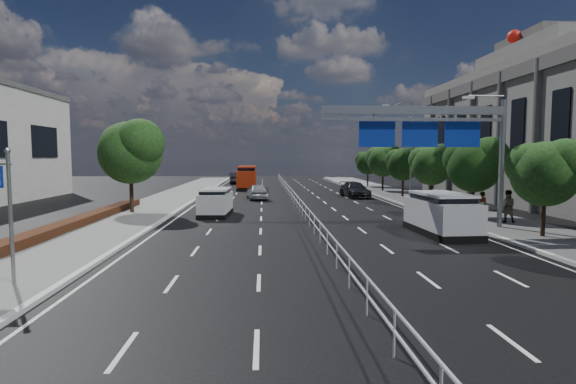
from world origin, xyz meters
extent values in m
plane|color=black|center=(0.00, 0.00, 0.00)|extent=(160.00, 160.00, 0.00)
cube|color=silver|center=(-9.00, 0.00, 0.07)|extent=(0.25, 140.00, 0.15)
cube|color=silver|center=(0.00, 22.50, 1.00)|extent=(0.05, 85.00, 0.05)
cube|color=silver|center=(0.00, 22.50, 0.55)|extent=(0.05, 85.00, 0.05)
cube|color=black|center=(-13.30, 5.00, 0.36)|extent=(1.00, 36.00, 0.44)
cylinder|color=gray|center=(-10.50, 0.00, 2.10)|extent=(0.12, 0.12, 4.20)
sphere|color=gray|center=(-10.50, 0.00, 4.25)|extent=(0.18, 0.18, 0.18)
cylinder|color=gray|center=(10.60, 10.00, 3.60)|extent=(0.28, 0.28, 7.20)
cube|color=gray|center=(5.60, 10.00, 6.60)|extent=(10.20, 0.25, 0.45)
cube|color=gray|center=(5.60, 10.00, 6.10)|extent=(10.20, 0.18, 0.18)
cylinder|color=gray|center=(9.60, 10.00, 7.40)|extent=(2.00, 0.10, 0.10)
cube|color=silver|center=(8.60, 10.00, 7.30)|extent=(0.60, 0.25, 0.15)
cube|color=navy|center=(8.40, 10.18, 5.30)|extent=(2.00, 0.08, 1.40)
cube|color=white|center=(8.40, 10.23, 5.30)|extent=(1.80, 0.02, 1.20)
cube|color=navy|center=(6.00, 10.18, 5.30)|extent=(2.00, 0.08, 1.40)
cube|color=white|center=(6.00, 10.23, 5.30)|extent=(1.80, 0.02, 1.20)
cube|color=navy|center=(3.60, 10.18, 5.30)|extent=(2.00, 0.08, 1.40)
cube|color=white|center=(3.60, 10.23, 5.30)|extent=(1.80, 0.02, 1.20)
cylinder|color=gray|center=(10.80, 26.00, 4.50)|extent=(0.16, 0.16, 9.00)
cylinder|color=gray|center=(9.60, 26.00, 8.80)|extent=(0.10, 2.40, 0.10)
cube|color=silver|center=(8.40, 26.00, 8.65)|extent=(0.60, 0.25, 0.15)
cube|color=#4C4947|center=(16.90, 22.00, 10.60)|extent=(0.40, 36.00, 1.00)
sphere|color=#B2140C|center=(17.80, 22.00, 13.80)|extent=(1.10, 1.10, 1.10)
cylinder|color=black|center=(-12.00, 18.00, 1.75)|extent=(0.28, 0.28, 3.50)
sphere|color=black|center=(-12.00, 18.00, 4.34)|extent=(4.40, 4.40, 4.40)
sphere|color=black|center=(-11.12, 17.34, 5.04)|extent=(3.30, 3.30, 3.30)
sphere|color=black|center=(-12.77, 18.66, 4.90)|extent=(3.08, 3.08, 3.08)
cylinder|color=black|center=(11.20, 7.00, 1.30)|extent=(0.21, 0.21, 2.60)
sphere|color=black|center=(11.20, 7.00, 3.22)|extent=(3.20, 3.20, 3.20)
sphere|color=black|center=(11.84, 6.52, 3.74)|extent=(2.40, 2.40, 2.40)
sphere|color=black|center=(10.64, 7.48, 3.64)|extent=(2.24, 2.24, 2.24)
cylinder|color=black|center=(11.20, 14.50, 1.40)|extent=(0.22, 0.22, 2.80)
sphere|color=black|center=(11.20, 14.50, 3.47)|extent=(3.50, 3.50, 3.50)
sphere|color=black|center=(11.90, 13.97, 4.03)|extent=(2.62, 2.62, 2.62)
sphere|color=black|center=(10.59, 15.03, 3.92)|extent=(2.45, 2.45, 2.45)
cylinder|color=black|center=(11.20, 22.00, 1.35)|extent=(0.22, 0.22, 2.70)
sphere|color=black|center=(11.20, 22.00, 3.35)|extent=(3.30, 3.30, 3.30)
sphere|color=black|center=(11.86, 21.50, 3.89)|extent=(2.48, 2.48, 2.47)
sphere|color=black|center=(10.62, 22.50, 3.78)|extent=(2.31, 2.31, 2.31)
cylinder|color=black|center=(11.20, 29.50, 1.32)|extent=(0.21, 0.21, 2.65)
sphere|color=black|center=(11.20, 29.50, 3.29)|extent=(3.20, 3.20, 3.20)
sphere|color=black|center=(11.84, 29.02, 3.82)|extent=(2.40, 2.40, 2.40)
sphere|color=black|center=(10.64, 29.98, 3.71)|extent=(2.24, 2.24, 2.24)
cylinder|color=black|center=(11.20, 37.00, 1.43)|extent=(0.23, 0.23, 2.85)
sphere|color=black|center=(11.20, 37.00, 3.53)|extent=(3.60, 3.60, 3.60)
sphere|color=black|center=(11.92, 36.46, 4.10)|extent=(2.70, 2.70, 2.70)
sphere|color=black|center=(10.57, 37.54, 3.99)|extent=(2.52, 2.52, 2.52)
cylinder|color=black|center=(11.20, 44.50, 1.30)|extent=(0.21, 0.21, 2.60)
sphere|color=black|center=(11.20, 44.50, 3.22)|extent=(3.10, 3.10, 3.10)
sphere|color=black|center=(11.82, 44.03, 3.74)|extent=(2.32, 2.33, 2.32)
sphere|color=black|center=(10.66, 44.97, 3.64)|extent=(2.17, 2.17, 2.17)
cube|color=black|center=(-5.93, 16.68, 0.16)|extent=(2.12, 4.46, 0.31)
cube|color=silver|center=(-5.93, 16.68, 0.91)|extent=(2.08, 4.37, 1.29)
cube|color=black|center=(-5.93, 16.68, 1.55)|extent=(1.87, 3.17, 0.57)
cube|color=silver|center=(-5.93, 16.68, 1.84)|extent=(1.96, 3.43, 0.11)
cylinder|color=black|center=(-6.78, 15.31, 0.32)|extent=(0.31, 0.66, 0.64)
cylinder|color=black|center=(-5.24, 15.22, 0.32)|extent=(0.31, 0.66, 0.64)
cylinder|color=black|center=(-6.63, 18.13, 0.32)|extent=(0.31, 0.66, 0.64)
cylinder|color=black|center=(-5.08, 18.04, 0.32)|extent=(0.31, 0.66, 0.64)
cube|color=black|center=(-4.70, 42.73, 0.14)|extent=(2.36, 9.65, 0.29)
cube|color=maroon|center=(-4.70, 42.73, 1.38)|extent=(2.31, 9.46, 1.96)
cube|color=black|center=(-4.70, 42.73, 2.36)|extent=(2.11, 6.81, 0.86)
cube|color=maroon|center=(-4.70, 42.73, 2.79)|extent=(2.21, 7.38, 0.17)
cylinder|color=black|center=(-5.62, 39.60, 0.30)|extent=(0.26, 0.60, 0.59)
cylinder|color=black|center=(-3.73, 39.62, 0.30)|extent=(0.26, 0.60, 0.59)
cylinder|color=black|center=(-5.66, 45.84, 0.30)|extent=(0.26, 0.60, 0.59)
cylinder|color=black|center=(-3.78, 45.85, 0.30)|extent=(0.26, 0.60, 0.59)
imported|color=#9A9CA0|center=(-3.23, 28.37, 0.75)|extent=(2.32, 4.57, 1.49)
imported|color=black|center=(-6.78, 53.01, 0.86)|extent=(2.36, 5.36, 1.71)
cube|color=black|center=(6.67, 8.53, 0.18)|extent=(2.45, 5.35, 0.36)
cube|color=silver|center=(6.67, 8.53, 1.05)|extent=(2.41, 5.25, 1.49)
cube|color=black|center=(6.67, 8.53, 1.79)|extent=(2.17, 3.80, 0.66)
cube|color=silver|center=(6.67, 8.53, 2.12)|extent=(2.27, 4.11, 0.13)
cylinder|color=black|center=(5.83, 6.79, 0.37)|extent=(0.35, 0.75, 0.74)
cylinder|color=black|center=(7.66, 6.87, 0.37)|extent=(0.35, 0.75, 0.74)
cylinder|color=black|center=(5.68, 10.20, 0.37)|extent=(0.35, 0.75, 0.74)
cylinder|color=black|center=(7.52, 10.27, 0.37)|extent=(0.35, 0.75, 0.74)
imported|color=#156155|center=(8.30, 12.00, 0.66)|extent=(2.71, 4.97, 1.32)
imported|color=black|center=(6.50, 30.00, 0.75)|extent=(2.61, 5.37, 1.50)
imported|color=gray|center=(10.89, 12.68, 1.03)|extent=(0.68, 0.48, 1.78)
imported|color=gray|center=(11.92, 11.59, 1.11)|extent=(1.18, 1.08, 1.95)
camera|label=1|loc=(-2.64, -14.30, 4.08)|focal=28.00mm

